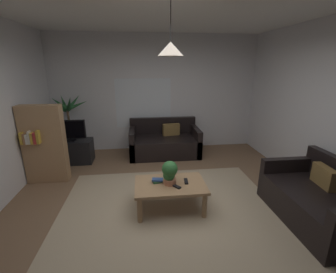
{
  "coord_description": "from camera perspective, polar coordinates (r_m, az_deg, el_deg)",
  "views": [
    {
      "loc": [
        -0.38,
        -2.89,
        2.04
      ],
      "look_at": [
        0.0,
        0.3,
        1.05
      ],
      "focal_mm": 24.78,
      "sensor_mm": 36.0,
      "label": 1
    }
  ],
  "objects": [
    {
      "name": "wall_back",
      "position": [
        5.75,
        -3.01,
        10.48
      ],
      "size": [
        5.04,
        0.06,
        2.75
      ],
      "primitive_type": "cube",
      "color": "silver",
      "rests_on": "ground"
    },
    {
      "name": "tv",
      "position": [
        5.3,
        -23.38,
        1.37
      ],
      "size": [
        0.71,
        0.16,
        0.45
      ],
      "color": "black",
      "rests_on": "tv_stand"
    },
    {
      "name": "remote_on_table_0",
      "position": [
        3.32,
        1.94,
        -12.13
      ],
      "size": [
        0.14,
        0.16,
        0.02
      ],
      "primitive_type": "cube",
      "rotation": [
        0.0,
        0.0,
        0.68
      ],
      "color": "black",
      "rests_on": "coffee_table"
    },
    {
      "name": "book_on_table_1",
      "position": [
        3.42,
        -2.59,
        -10.57
      ],
      "size": [
        0.17,
        0.11,
        0.03
      ],
      "primitive_type": "cube",
      "rotation": [
        0.0,
        0.0,
        -0.17
      ],
      "color": "#2D4C8C",
      "rests_on": "coffee_table"
    },
    {
      "name": "coffee_table",
      "position": [
        3.43,
        0.54,
        -12.45
      ],
      "size": [
        1.01,
        0.65,
        0.41
      ],
      "color": "#A87F56",
      "rests_on": "ground"
    },
    {
      "name": "floor",
      "position": [
        3.56,
        0.6,
        -18.02
      ],
      "size": [
        4.92,
        5.57,
        0.02
      ],
      "primitive_type": "cube",
      "color": "brown",
      "rests_on": "ground"
    },
    {
      "name": "bookshelf_corner",
      "position": [
        4.64,
        -28.19,
        -1.67
      ],
      "size": [
        0.7,
        0.31,
        1.4
      ],
      "color": "#A87F56",
      "rests_on": "ground"
    },
    {
      "name": "remote_on_table_1",
      "position": [
        3.45,
        4.46,
        -10.91
      ],
      "size": [
        0.07,
        0.16,
        0.02
      ],
      "primitive_type": "cube",
      "rotation": [
        0.0,
        0.0,
        3.04
      ],
      "color": "black",
      "rests_on": "coffee_table"
    },
    {
      "name": "pendant_lamp",
      "position": [
        2.99,
        0.65,
        20.77
      ],
      "size": [
        0.32,
        0.32,
        0.61
      ],
      "color": "black"
    },
    {
      "name": "window_pane",
      "position": [
        5.74,
        -6.05,
        8.14
      ],
      "size": [
        1.33,
        0.01,
        1.18
      ],
      "primitive_type": "cube",
      "color": "white"
    },
    {
      "name": "potted_palm_corner",
      "position": [
        5.75,
        -23.02,
        1.87
      ],
      "size": [
        0.83,
        0.77,
        1.46
      ],
      "color": "beige",
      "rests_on": "ground"
    },
    {
      "name": "couch_right_side",
      "position": [
        3.82,
        33.17,
        -13.46
      ],
      "size": [
        0.88,
        1.47,
        0.82
      ],
      "rotation": [
        0.0,
        0.0,
        -1.57
      ],
      "color": "black",
      "rests_on": "ground"
    },
    {
      "name": "potted_plant_on_table",
      "position": [
        3.32,
        0.51,
        -8.52
      ],
      "size": [
        0.23,
        0.23,
        0.34
      ],
      "color": "#B77051",
      "rests_on": "coffee_table"
    },
    {
      "name": "rug",
      "position": [
        3.39,
        1.06,
        -19.76
      ],
      "size": [
        3.2,
        3.06,
        0.01
      ],
      "primitive_type": "cube",
      "color": "tan",
      "rests_on": "ground"
    },
    {
      "name": "couch_under_window",
      "position": [
        5.48,
        -0.89,
        -1.67
      ],
      "size": [
        1.6,
        0.88,
        0.82
      ],
      "color": "black",
      "rests_on": "ground"
    },
    {
      "name": "book_on_table_0",
      "position": [
        3.44,
        -2.68,
        -10.91
      ],
      "size": [
        0.15,
        0.13,
        0.03
      ],
      "primitive_type": "cube",
      "rotation": [
        0.0,
        0.0,
        0.18
      ],
      "color": "#387247",
      "rests_on": "coffee_table"
    },
    {
      "name": "tv_stand",
      "position": [
        5.45,
        -22.73,
        -3.42
      ],
      "size": [
        0.9,
        0.44,
        0.5
      ],
      "primitive_type": "cube",
      "color": "black",
      "rests_on": "ground"
    }
  ]
}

